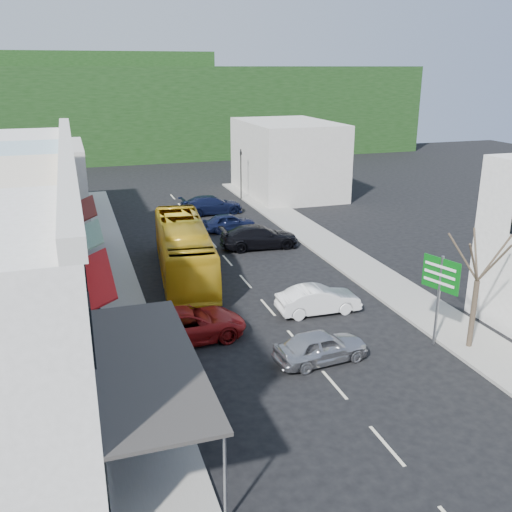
{
  "coord_description": "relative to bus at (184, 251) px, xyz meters",
  "views": [
    {
      "loc": [
        -9.05,
        -21.8,
        11.92
      ],
      "look_at": [
        0.0,
        6.0,
        2.2
      ],
      "focal_mm": 40.0,
      "sensor_mm": 36.0,
      "label": 1
    }
  ],
  "objects": [
    {
      "name": "ground",
      "position": [
        3.19,
        -10.05,
        -1.55
      ],
      "size": [
        120.0,
        120.0,
        0.0
      ],
      "primitive_type": "plane",
      "color": "black",
      "rests_on": "ground"
    },
    {
      "name": "sidewalk_left",
      "position": [
        -4.31,
        -0.05,
        -1.48
      ],
      "size": [
        3.0,
        52.0,
        0.15
      ],
      "primitive_type": "cube",
      "color": "gray",
      "rests_on": "ground"
    },
    {
      "name": "sidewalk_right",
      "position": [
        10.69,
        -0.05,
        -1.48
      ],
      "size": [
        3.0,
        52.0,
        0.15
      ],
      "primitive_type": "cube",
      "color": "gray",
      "rests_on": "ground"
    },
    {
      "name": "shopfront_row",
      "position": [
        -9.3,
        -5.05,
        2.45
      ],
      "size": [
        8.25,
        30.0,
        8.0
      ],
      "color": "silver",
      "rests_on": "ground"
    },
    {
      "name": "distant_block_left",
      "position": [
        -8.81,
        16.95,
        1.45
      ],
      "size": [
        8.0,
        10.0,
        6.0
      ],
      "primitive_type": "cube",
      "color": "#B7B2A8",
      "rests_on": "ground"
    },
    {
      "name": "distant_block_right",
      "position": [
        14.19,
        19.95,
        1.95
      ],
      "size": [
        8.0,
        12.0,
        7.0
      ],
      "primitive_type": "cube",
      "color": "#B7B2A8",
      "rests_on": "ground"
    },
    {
      "name": "hillside",
      "position": [
        1.74,
        55.04,
        5.18
      ],
      "size": [
        80.0,
        26.0,
        14.0
      ],
      "color": "black",
      "rests_on": "ground"
    },
    {
      "name": "bus",
      "position": [
        0.0,
        0.0,
        0.0
      ],
      "size": [
        3.68,
        11.8,
        3.1
      ],
      "primitive_type": "imported",
      "rotation": [
        0.0,
        0.0,
        -0.1
      ],
      "color": "gold",
      "rests_on": "ground"
    },
    {
      "name": "car_silver",
      "position": [
        3.45,
        -12.14,
        -0.85
      ],
      "size": [
        4.56,
        2.24,
        1.4
      ],
      "primitive_type": "imported",
      "rotation": [
        0.0,
        0.0,
        1.67
      ],
      "color": "#ABABB0",
      "rests_on": "ground"
    },
    {
      "name": "car_white",
      "position": [
        5.41,
        -7.44,
        -0.85
      ],
      "size": [
        4.45,
        1.92,
        1.4
      ],
      "primitive_type": "imported",
      "rotation": [
        0.0,
        0.0,
        1.54
      ],
      "color": "silver",
      "rests_on": "ground"
    },
    {
      "name": "car_red",
      "position": [
        -1.55,
        -8.4,
        -0.85
      ],
      "size": [
        4.73,
        2.24,
        1.4
      ],
      "primitive_type": "imported",
      "rotation": [
        0.0,
        0.0,
        1.65
      ],
      "color": "maroon",
      "rests_on": "ground"
    },
    {
      "name": "car_black_near",
      "position": [
        6.03,
        3.92,
        -0.85
      ],
      "size": [
        4.6,
        2.11,
        1.4
      ],
      "primitive_type": "imported",
      "rotation": [
        0.0,
        0.0,
        1.51
      ],
      "color": "black",
      "rests_on": "ground"
    },
    {
      "name": "car_navy_mid",
      "position": [
        5.2,
        8.67,
        -0.85
      ],
      "size": [
        4.51,
        2.08,
        1.4
      ],
      "primitive_type": "imported",
      "rotation": [
        0.0,
        0.0,
        1.63
      ],
      "color": "black",
      "rests_on": "ground"
    },
    {
      "name": "car_navy_far",
      "position": [
        5.2,
        14.3,
        -0.85
      ],
      "size": [
        4.61,
        2.13,
        1.4
      ],
      "primitive_type": "imported",
      "rotation": [
        0.0,
        0.0,
        1.64
      ],
      "color": "black",
      "rests_on": "ground"
    },
    {
      "name": "pedestrian_left",
      "position": [
        -5.31,
        -7.09,
        -0.55
      ],
      "size": [
        0.59,
        0.71,
        1.7
      ],
      "primitive_type": "imported",
      "rotation": [
        0.0,
        0.0,
        1.95
      ],
      "color": "black",
      "rests_on": "sidewalk_left"
    },
    {
      "name": "direction_sign",
      "position": [
        8.99,
        -12.24,
        0.54
      ],
      "size": [
        1.34,
        2.01,
        4.19
      ],
      "primitive_type": null,
      "rotation": [
        0.0,
        0.0,
        0.32
      ],
      "color": "#075511",
      "rests_on": "ground"
    },
    {
      "name": "street_tree",
      "position": [
        10.19,
        -13.13,
        1.68
      ],
      "size": [
        3.37,
        3.37,
        6.46
      ],
      "primitive_type": null,
      "rotation": [
        0.0,
        0.0,
        -0.36
      ],
      "color": "#332920",
      "rests_on": "ground"
    },
    {
      "name": "traffic_signal",
      "position": [
        9.17,
        18.86,
        0.8
      ],
      "size": [
        1.03,
        1.22,
        4.71
      ],
      "primitive_type": null,
      "rotation": [
        0.0,
        0.0,
        3.46
      ],
      "color": "black",
      "rests_on": "ground"
    }
  ]
}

